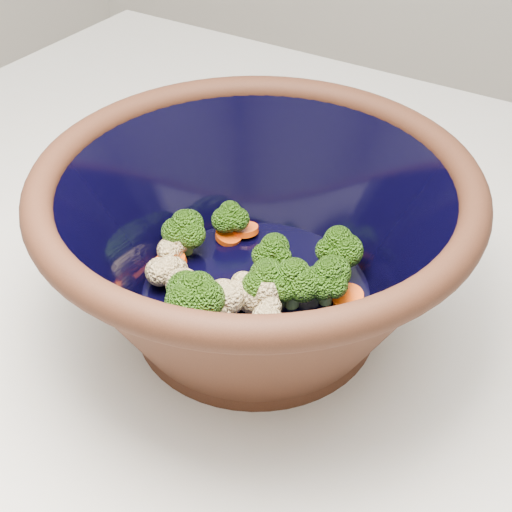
% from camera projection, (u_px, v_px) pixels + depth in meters
% --- Properties ---
extents(mixing_bowl, '(0.37, 0.37, 0.16)m').
position_uv_depth(mixing_bowl, '(256.00, 242.00, 0.62)').
color(mixing_bowl, black).
rests_on(mixing_bowl, counter).
extents(vegetable_pile, '(0.20, 0.19, 0.06)m').
position_uv_depth(vegetable_pile, '(247.00, 271.00, 0.63)').
color(vegetable_pile, '#608442').
rests_on(vegetable_pile, mixing_bowl).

